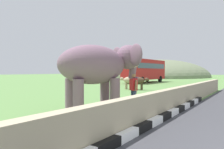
# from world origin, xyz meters

# --- Properties ---
(striped_curb) EXTENTS (16.20, 0.20, 0.24)m
(striped_curb) POSITION_xyz_m (-0.35, 3.96, 0.12)
(striped_curb) COLOR white
(striped_curb) RESTS_ON ground_plane
(barrier_parapet) EXTENTS (28.00, 0.36, 1.00)m
(barrier_parapet) POSITION_xyz_m (2.00, 4.26, 0.50)
(barrier_parapet) COLOR tan
(barrier_parapet) RESTS_ON ground_plane
(elephant) EXTENTS (4.02, 3.27, 3.00)m
(elephant) POSITION_xyz_m (2.02, 6.95, 1.97)
(elephant) COLOR slate
(elephant) RESTS_ON ground_plane
(person_handler) EXTENTS (0.45, 0.58, 1.66)m
(person_handler) POSITION_xyz_m (3.63, 6.16, 0.93)
(person_handler) COLOR navy
(person_handler) RESTS_ON ground_plane
(bus_red) EXTENTS (10.06, 2.79, 3.50)m
(bus_red) POSITION_xyz_m (24.50, 15.36, 2.08)
(bus_red) COLOR #B21E1E
(bus_red) RESTS_ON ground_plane
(cow_near) EXTENTS (0.89, 1.93, 1.23)m
(cow_near) POSITION_xyz_m (12.55, 11.27, 0.87)
(cow_near) COLOR tan
(cow_near) RESTS_ON ground_plane
(cow_mid) EXTENTS (0.87, 1.93, 1.23)m
(cow_mid) POSITION_xyz_m (12.27, 10.36, 0.87)
(cow_mid) COLOR #473323
(cow_mid) RESTS_ON ground_plane
(hill_east) EXTENTS (35.53, 28.42, 10.33)m
(hill_east) POSITION_xyz_m (55.00, 25.09, 0.00)
(hill_east) COLOR #6B7658
(hill_east) RESTS_ON ground_plane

